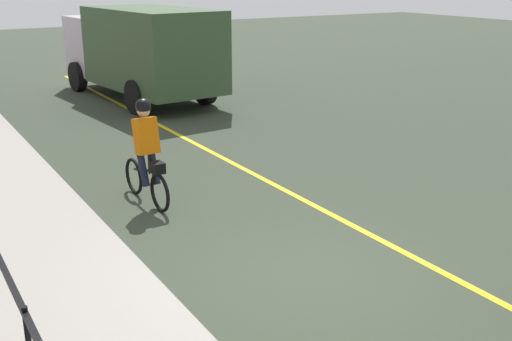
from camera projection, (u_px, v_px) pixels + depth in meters
name	position (u px, v px, depth m)	size (l,w,h in m)	color
ground_plane	(308.00, 277.00, 8.10)	(80.00, 80.00, 0.00)	#343D2F
lane_line_centre	(399.00, 250.00, 8.89)	(36.00, 0.12, 0.01)	yellow
cyclist_lead	(147.00, 153.00, 10.37)	(1.71, 0.38, 1.83)	black
box_truck_background	(141.00, 49.00, 18.91)	(6.90, 3.05, 2.78)	#364E30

